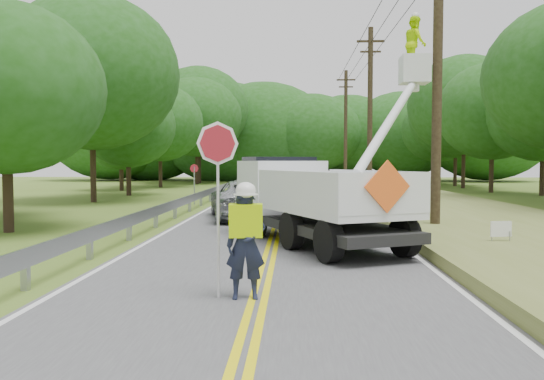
{
  "coord_description": "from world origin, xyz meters",
  "views": [
    {
      "loc": [
        0.57,
        -8.25,
        2.25
      ],
      "look_at": [
        0.0,
        6.0,
        1.5
      ],
      "focal_mm": 36.13,
      "sensor_mm": 36.0,
      "label": 1
    }
  ],
  "objects": [
    {
      "name": "treeline_horizon",
      "position": [
        -1.69,
        56.23,
        5.5
      ],
      "size": [
        57.52,
        14.92,
        12.1
      ],
      "color": "#1B4C10",
      "rests_on": "ground"
    },
    {
      "name": "yard_sign",
      "position": [
        5.64,
        5.26,
        0.57
      ],
      "size": [
        0.54,
        0.12,
        0.78
      ],
      "color": "white",
      "rests_on": "ground"
    },
    {
      "name": "stop_sign_permanent",
      "position": [
        -4.61,
        20.01,
        1.36
      ],
      "size": [
        0.42,
        0.21,
        2.11
      ],
      "color": "#979A9E",
      "rests_on": "ground"
    },
    {
      "name": "ground",
      "position": [
        0.0,
        0.0,
        0.0
      ],
      "size": [
        140.0,
        140.0,
        0.0
      ],
      "primitive_type": "plane",
      "color": "#49601D",
      "rests_on": "ground"
    },
    {
      "name": "suv_silver",
      "position": [
        -1.35,
        13.08,
        0.77
      ],
      "size": [
        3.46,
        5.77,
        1.5
      ],
      "primitive_type": "imported",
      "rotation": [
        0.0,
        0.0,
        3.33
      ],
      "color": "#A1A5A9",
      "rests_on": "road"
    },
    {
      "name": "flagger",
      "position": [
        -0.22,
        0.51,
        1.04
      ],
      "size": [
        1.11,
        0.47,
        2.87
      ],
      "color": "#191E33",
      "rests_on": "road"
    },
    {
      "name": "suv_darkgrey",
      "position": [
        -1.63,
        24.55,
        0.73
      ],
      "size": [
        3.61,
        5.29,
        1.42
      ],
      "primitive_type": "imported",
      "rotation": [
        0.0,
        0.0,
        3.51
      ],
      "color": "#313238",
      "rests_on": "road"
    },
    {
      "name": "road",
      "position": [
        0.0,
        14.0,
        0.01
      ],
      "size": [
        7.2,
        96.0,
        0.03
      ],
      "color": "#4A4A4D",
      "rests_on": "ground"
    },
    {
      "name": "bucket_truck",
      "position": [
        1.08,
        7.41,
        1.54
      ],
      "size": [
        5.95,
        7.11,
        6.69
      ],
      "color": "black",
      "rests_on": "road"
    },
    {
      "name": "guardrail",
      "position": [
        -4.02,
        14.91,
        0.55
      ],
      "size": [
        0.18,
        48.0,
        0.77
      ],
      "color": "#979A9E",
      "rests_on": "ground"
    },
    {
      "name": "tall_grass_verge",
      "position": [
        7.1,
        14.0,
        0.15
      ],
      "size": [
        7.0,
        96.0,
        0.3
      ],
      "primitive_type": "cube",
      "color": "olive",
      "rests_on": "ground"
    },
    {
      "name": "treeline_left",
      "position": [
        -10.06,
        31.06,
        6.3
      ],
      "size": [
        11.24,
        56.92,
        12.05
      ],
      "color": "#332319",
      "rests_on": "ground"
    },
    {
      "name": "utility_poles",
      "position": [
        5.0,
        17.02,
        5.27
      ],
      "size": [
        1.6,
        43.3,
        10.0
      ],
      "color": "black",
      "rests_on": "ground"
    }
  ]
}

